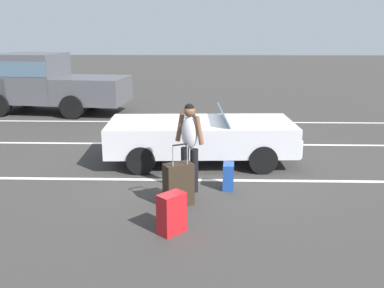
{
  "coord_description": "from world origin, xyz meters",
  "views": [
    {
      "loc": [
        0.05,
        -9.08,
        2.93
      ],
      "look_at": [
        -0.16,
        -1.21,
        0.75
      ],
      "focal_mm": 38.94,
      "sensor_mm": 36.0,
      "label": 1
    }
  ],
  "objects": [
    {
      "name": "suitcase_medium_bright",
      "position": [
        -0.4,
        -3.46,
        0.31
      ],
      "size": [
        0.45,
        0.45,
        0.62
      ],
      "rotation": [
        0.0,
        0.0,
        2.38
      ],
      "color": "red",
      "rests_on": "ground_plane"
    },
    {
      "name": "traveler_person",
      "position": [
        -0.19,
        -1.76,
        0.93
      ],
      "size": [
        0.57,
        0.37,
        1.65
      ],
      "rotation": [
        0.0,
        0.0,
        1.06
      ],
      "color": "black",
      "rests_on": "ground_plane"
    },
    {
      "name": "suitcase_small_carryon",
      "position": [
        0.54,
        -1.67,
        0.25
      ],
      "size": [
        0.23,
        0.36,
        0.5
      ],
      "rotation": [
        0.0,
        0.0,
        3.06
      ],
      "color": "#1E479E",
      "rests_on": "ground_plane"
    },
    {
      "name": "ground_plane",
      "position": [
        0.0,
        0.0,
        0.0
      ],
      "size": [
        80.0,
        80.0,
        0.0
      ],
      "primitive_type": "plane",
      "color": "#383533"
    },
    {
      "name": "parked_pickup_truck_near",
      "position": [
        -5.58,
        5.67,
        1.11
      ],
      "size": [
        5.2,
        2.55,
        2.1
      ],
      "rotation": [
        0.0,
        0.0,
        3.02
      ],
      "color": "#4C4C51",
      "rests_on": "ground_plane"
    },
    {
      "name": "convertible_car",
      "position": [
        0.21,
        0.01,
        0.59
      ],
      "size": [
        4.21,
        1.98,
        1.24
      ],
      "rotation": [
        0.0,
        0.0,
        0.05
      ],
      "color": "silver",
      "rests_on": "ground_plane"
    },
    {
      "name": "lot_line_near",
      "position": [
        0.0,
        -1.22,
        0.0
      ],
      "size": [
        18.0,
        0.12,
        0.01
      ],
      "primitive_type": "cube",
      "color": "silver",
      "rests_on": "ground_plane"
    },
    {
      "name": "lot_line_mid",
      "position": [
        0.0,
        1.48,
        0.0
      ],
      "size": [
        18.0,
        0.12,
        0.01
      ],
      "primitive_type": "cube",
      "color": "silver",
      "rests_on": "ground_plane"
    },
    {
      "name": "suitcase_large_black",
      "position": [
        -0.36,
        -2.42,
        0.37
      ],
      "size": [
        0.56,
        0.47,
        1.11
      ],
      "rotation": [
        0.0,
        0.0,
        2.06
      ],
      "color": "#2D2319",
      "rests_on": "ground_plane"
    },
    {
      "name": "lot_line_far",
      "position": [
        0.0,
        4.18,
        0.0
      ],
      "size": [
        18.0,
        0.12,
        0.01
      ],
      "primitive_type": "cube",
      "color": "silver",
      "rests_on": "ground_plane"
    }
  ]
}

